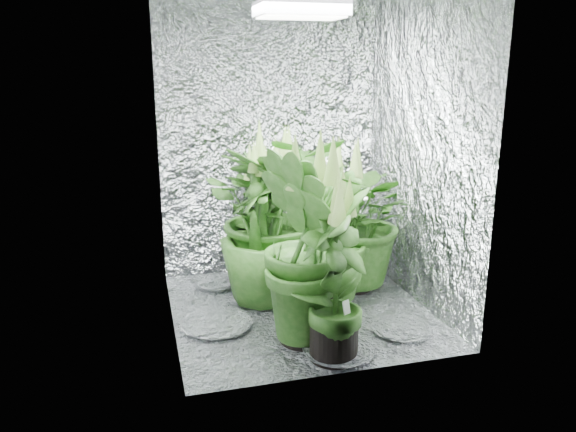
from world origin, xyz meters
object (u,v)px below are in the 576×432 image
(plant_c, at_px, (334,239))
(circulation_fan, at_px, (349,248))
(plant_e, at_px, (354,220))
(plant_f, at_px, (335,277))
(grow_lamp, at_px, (301,10))
(plant_b, at_px, (265,217))
(plant_d, at_px, (263,228))
(plant_a, at_px, (275,212))
(plant_g, at_px, (307,248))

(plant_c, distance_m, circulation_fan, 0.65)
(plant_e, relative_size, plant_f, 1.06)
(grow_lamp, distance_m, plant_b, 1.52)
(plant_e, bearing_deg, plant_b, 143.85)
(grow_lamp, relative_size, plant_d, 0.46)
(plant_a, bearing_deg, grow_lamp, -81.74)
(grow_lamp, xyz_separation_m, circulation_fan, (0.58, 0.62, -1.66))
(plant_a, distance_m, circulation_fan, 0.78)
(plant_d, bearing_deg, circulation_fan, 29.87)
(plant_d, xyz_separation_m, plant_e, (0.66, 0.07, -0.01))
(plant_a, relative_size, circulation_fan, 2.95)
(plant_f, relative_size, circulation_fan, 2.55)
(circulation_fan, bearing_deg, plant_d, -143.04)
(plant_d, xyz_separation_m, plant_f, (0.20, -0.81, -0.05))
(plant_e, bearing_deg, grow_lamp, -151.67)
(plant_d, relative_size, circulation_fan, 2.78)
(plant_g, bearing_deg, plant_e, 50.30)
(plant_c, relative_size, plant_e, 0.86)
(grow_lamp, distance_m, circulation_fan, 1.86)
(plant_g, xyz_separation_m, circulation_fan, (0.65, 1.02, -0.38))
(plant_b, bearing_deg, plant_f, -86.49)
(plant_b, bearing_deg, plant_g, -90.03)
(plant_d, height_order, circulation_fan, plant_d)
(plant_e, xyz_separation_m, plant_g, (-0.54, -0.65, 0.05))
(plant_a, xyz_separation_m, plant_f, (0.06, -1.04, -0.09))
(plant_f, bearing_deg, plant_b, 93.51)
(circulation_fan, bearing_deg, plant_e, -100.48)
(plant_d, distance_m, plant_f, 0.84)
(plant_g, bearing_deg, plant_d, 102.15)
(plant_d, height_order, plant_f, plant_d)
(circulation_fan, bearing_deg, plant_g, -115.63)
(plant_e, bearing_deg, plant_f, -117.20)
(plant_a, relative_size, plant_d, 1.06)
(plant_c, bearing_deg, plant_f, -109.27)
(grow_lamp, bearing_deg, plant_b, 96.58)
(plant_a, bearing_deg, plant_e, -15.81)
(grow_lamp, xyz_separation_m, plant_g, (-0.07, -0.40, -1.27))
(plant_c, distance_m, plant_e, 0.25)
(plant_a, height_order, circulation_fan, plant_a)
(plant_d, distance_m, plant_e, 0.66)
(grow_lamp, xyz_separation_m, plant_d, (-0.20, 0.17, -1.31))
(circulation_fan, bearing_deg, grow_lamp, -125.93)
(plant_a, relative_size, plant_b, 1.17)
(grow_lamp, height_order, circulation_fan, grow_lamp)
(plant_f, bearing_deg, plant_c, 70.73)
(plant_b, xyz_separation_m, plant_e, (0.54, -0.39, 0.05))
(grow_lamp, distance_m, plant_d, 1.34)
(plant_e, relative_size, plant_g, 0.89)
(plant_c, relative_size, circulation_fan, 2.33)
(plant_d, height_order, plant_g, plant_g)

